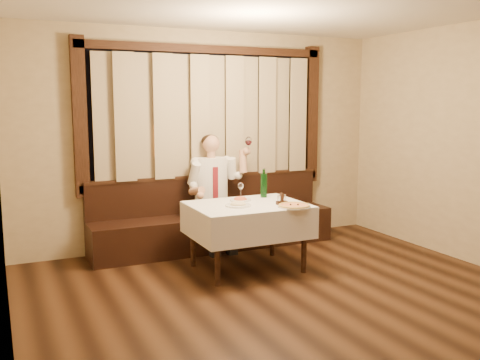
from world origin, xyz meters
name	(u,v)px	position (x,y,z in m)	size (l,w,h in m)	color
room	(280,142)	(0.00, 0.97, 1.50)	(5.01, 6.01, 2.81)	black
banquette	(213,224)	(0.00, 2.72, 0.31)	(3.20, 0.61, 0.94)	black
dining_table	(247,213)	(0.00, 1.70, 0.65)	(1.27, 0.97, 0.76)	black
pizza	(294,206)	(0.38, 1.32, 0.77)	(0.36, 0.36, 0.04)	white
pasta_red	(240,198)	(0.01, 1.91, 0.79)	(0.25, 0.25, 0.08)	white
pasta_cream	(238,203)	(-0.15, 1.63, 0.80)	(0.28, 0.28, 0.10)	white
green_bottle	(264,185)	(0.36, 1.99, 0.91)	(0.08, 0.08, 0.35)	#104C15
table_wine_glass	(241,187)	(0.09, 2.07, 0.89)	(0.07, 0.07, 0.19)	white
cruet_caddy	(282,200)	(0.33, 1.51, 0.80)	(0.12, 0.06, 0.13)	black
seated_man	(214,184)	(-0.02, 2.63, 0.85)	(0.83, 0.62, 1.47)	black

